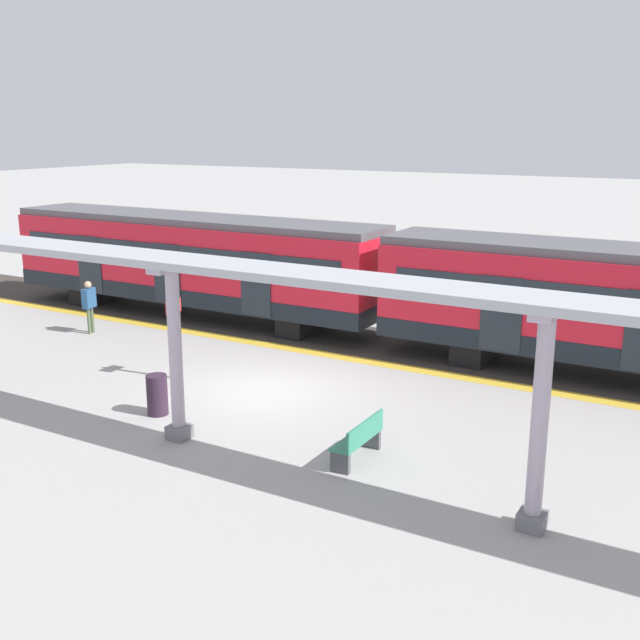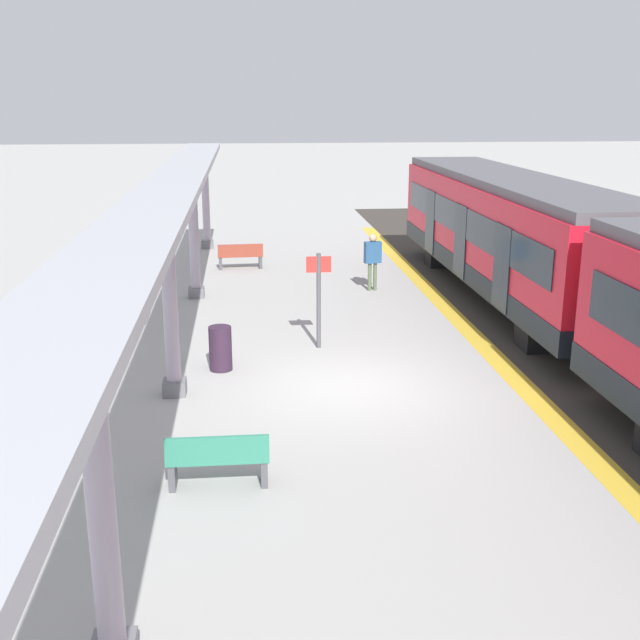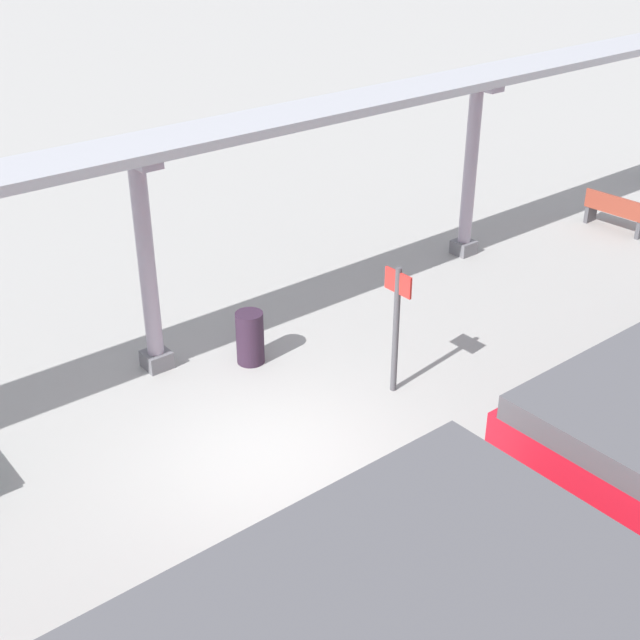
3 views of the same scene
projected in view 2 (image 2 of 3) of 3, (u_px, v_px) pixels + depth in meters
The scene contains 14 objects.
ground_plane at pixel (346, 387), 15.31m from camera, with size 176.00×176.00×0.00m, color #9F9F9B.
tactile_edge_strip at pixel (518, 381), 15.65m from camera, with size 0.53×38.88×0.01m, color gold.
trackbed at pixel (606, 377), 15.82m from camera, with size 3.20×50.88×0.01m, color #38332D.
train_near_carriage at pixel (506, 235), 21.62m from camera, with size 2.65×14.29×3.48m.
canopy_pillar_nearest at pixel (206, 198), 29.03m from camera, with size 1.10×0.44×3.75m.
canopy_pillar_second at pixel (194, 232), 21.70m from camera, with size 1.10×0.44×3.75m.
canopy_pillar_third at pixel (170, 300), 14.39m from camera, with size 1.10×0.44×3.75m.
canopy_pillar_fourth at pixel (100, 497), 7.25m from camera, with size 1.10×0.44×3.75m.
canopy_beam at pixel (164, 195), 13.91m from camera, with size 1.20×31.30×0.16m, color #A8AAB2.
bench_mid_platform at pixel (218, 460), 11.24m from camera, with size 1.50×0.45×0.86m.
bench_far_end at pixel (240, 256), 25.82m from camera, with size 1.52×0.52×0.86m.
trash_bin at pixel (220, 348), 16.16m from camera, with size 0.48×0.48×0.94m, color #311F32.
platform_info_sign at pixel (319, 291), 17.38m from camera, with size 0.56×0.10×2.20m.
passenger_waiting_near_edge at pixel (373, 255), 22.75m from camera, with size 0.52×0.32×1.70m.
Camera 2 is at (1.92, 14.23, 5.51)m, focal length 43.31 mm.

